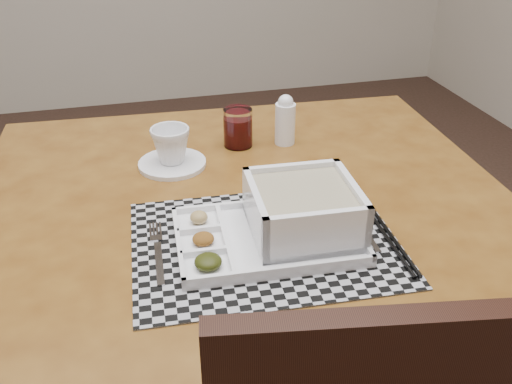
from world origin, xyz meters
TOP-DOWN VIEW (x-y plane):
  - dining_table at (0.43, -0.30)m, footprint 1.13×1.13m
  - placemat at (0.43, -0.42)m, footprint 0.48×0.38m
  - serving_tray at (0.48, -0.41)m, footprint 0.33×0.24m
  - fork at (0.24, -0.40)m, footprint 0.03×0.19m
  - spoon at (0.62, -0.36)m, footprint 0.04×0.18m
  - chopsticks at (0.65, -0.46)m, footprint 0.03×0.24m
  - saucer at (0.31, -0.08)m, footprint 0.15×0.15m
  - cup at (0.31, -0.08)m, footprint 0.11×0.11m
  - juice_glass at (0.47, -0.01)m, footprint 0.07×0.07m
  - creamer_bottle at (0.58, -0.03)m, footprint 0.05×0.05m

SIDE VIEW (x-z plane):
  - dining_table at x=0.43m, z-range 0.32..1.13m
  - placemat at x=0.43m, z-range 0.81..0.81m
  - fork at x=0.24m, z-range 0.81..0.81m
  - saucer at x=0.31m, z-range 0.81..0.82m
  - spoon at x=0.62m, z-range 0.81..0.82m
  - chopsticks at x=0.65m, z-range 0.81..0.82m
  - serving_tray at x=0.48m, z-range 0.80..0.90m
  - juice_glass at x=0.47m, z-range 0.80..0.90m
  - cup at x=0.31m, z-range 0.82..0.90m
  - creamer_bottle at x=0.58m, z-range 0.81..0.93m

